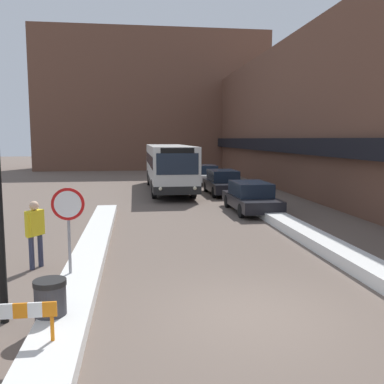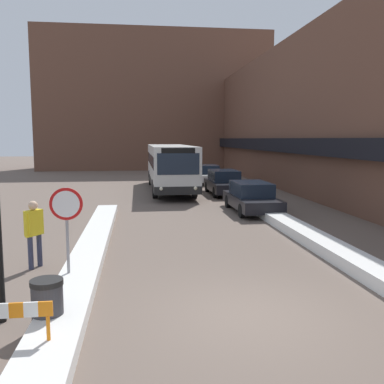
{
  "view_description": "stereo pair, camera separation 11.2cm",
  "coord_description": "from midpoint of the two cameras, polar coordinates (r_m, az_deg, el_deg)",
  "views": [
    {
      "loc": [
        -2.29,
        -7.84,
        3.47
      ],
      "look_at": [
        -0.04,
        8.69,
        1.38
      ],
      "focal_mm": 40.0,
      "sensor_mm": 36.0,
      "label": 1
    },
    {
      "loc": [
        -2.18,
        -7.85,
        3.47
      ],
      "look_at": [
        -0.04,
        8.69,
        1.38
      ],
      "focal_mm": 40.0,
      "sensor_mm": 36.0,
      "label": 2
    }
  ],
  "objects": [
    {
      "name": "ground_plane",
      "position": [
        8.86,
        8.19,
        -15.99
      ],
      "size": [
        160.0,
        160.0,
        0.0
      ],
      "primitive_type": "plane",
      "color": "#66564C"
    },
    {
      "name": "snow_bank_right",
      "position": [
        14.05,
        17.55,
        -6.76
      ],
      "size": [
        0.9,
        18.53,
        0.36
      ],
      "color": "silver",
      "rests_on": "ground_plane"
    },
    {
      "name": "construction_barricade",
      "position": [
        7.45,
        -21.91,
        -15.5
      ],
      "size": [
        1.1,
        0.06,
        0.94
      ],
      "color": "orange",
      "rests_on": "ground_plane"
    },
    {
      "name": "parked_car_middle",
      "position": [
        26.74,
        4.41,
        1.29
      ],
      "size": [
        1.88,
        4.63,
        1.52
      ],
      "color": "black",
      "rests_on": "ground_plane"
    },
    {
      "name": "parked_car_front",
      "position": [
        20.52,
        8.08,
        -0.66
      ],
      "size": [
        1.87,
        4.66,
        1.42
      ],
      "color": "black",
      "rests_on": "ground_plane"
    },
    {
      "name": "trash_bin",
      "position": [
        8.41,
        -18.34,
        -14.08
      ],
      "size": [
        0.59,
        0.59,
        0.95
      ],
      "color": "#38383D",
      "rests_on": "ground_plane"
    },
    {
      "name": "street_lamp",
      "position": [
        8.51,
        -23.24,
        10.87
      ],
      "size": [
        1.46,
        0.36,
        6.67
      ],
      "color": "black",
      "rests_on": "ground_plane"
    },
    {
      "name": "parked_car_back",
      "position": [
        33.33,
        2.05,
        2.39
      ],
      "size": [
        1.9,
        4.39,
        1.43
      ],
      "color": "silver",
      "rests_on": "ground_plane"
    },
    {
      "name": "building_backdrop_far",
      "position": [
        51.26,
        -4.94,
        11.8
      ],
      "size": [
        26.0,
        8.0,
        15.33
      ],
      "color": "brown",
      "rests_on": "ground_plane"
    },
    {
      "name": "building_row_right",
      "position": [
        34.14,
        13.8,
        9.39
      ],
      "size": [
        5.5,
        60.0,
        9.91
      ],
      "color": "brown",
      "rests_on": "ground_plane"
    },
    {
      "name": "snow_bank_left",
      "position": [
        12.19,
        -13.66,
        -8.87
      ],
      "size": [
        0.9,
        17.92,
        0.3
      ],
      "color": "silver",
      "rests_on": "ground_plane"
    },
    {
      "name": "stop_sign",
      "position": [
        10.38,
        -16.09,
        -2.97
      ],
      "size": [
        0.76,
        0.08,
        2.34
      ],
      "color": "gray",
      "rests_on": "ground_plane"
    },
    {
      "name": "pedestrian",
      "position": [
        12.21,
        -20.07,
        -4.51
      ],
      "size": [
        0.45,
        0.53,
        1.83
      ],
      "rotation": [
        0.0,
        0.0,
        1.01
      ],
      "color": "#333851",
      "rests_on": "ground_plane"
    },
    {
      "name": "city_bus",
      "position": [
        28.61,
        -2.86,
        3.51
      ],
      "size": [
        2.6,
        11.96,
        3.02
      ],
      "color": "silver",
      "rests_on": "ground_plane"
    }
  ]
}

